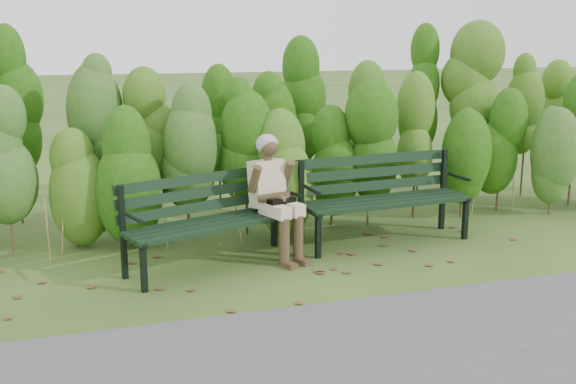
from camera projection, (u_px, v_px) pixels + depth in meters
name	position (u px, v px, depth m)	size (l,w,h in m)	color
ground	(298.00, 270.00, 6.94)	(80.00, 80.00, 0.00)	#2F471B
footpath	(394.00, 366.00, 4.90)	(60.00, 2.50, 0.01)	#474749
hedge_band	(251.00, 127.00, 8.39)	(11.04, 1.67, 2.42)	#47381E
leaf_litter	(324.00, 268.00, 6.98)	(5.56, 2.01, 0.01)	brown
bench_left	(210.00, 213.00, 7.00)	(1.99, 1.19, 0.95)	black
bench_right	(381.00, 191.00, 7.85)	(2.04, 0.80, 1.00)	black
seated_woman	(274.00, 189.00, 7.20)	(0.58, 0.82, 1.34)	beige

